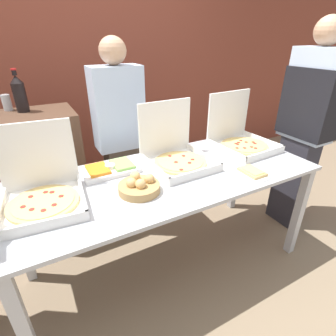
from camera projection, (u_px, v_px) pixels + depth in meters
name	position (u px, v px, depth m)	size (l,w,h in m)	color
ground_plane	(168.00, 263.00, 2.14)	(16.00, 16.00, 0.00)	#847056
brick_wall_behind	(93.00, 62.00, 2.84)	(10.00, 0.06, 2.80)	brown
buffet_table	(168.00, 187.00, 1.82)	(2.07, 0.85, 0.82)	#B7BABF
pizza_box_near_right	(241.00, 138.00, 2.17)	(0.46, 0.47, 0.43)	white
pizza_box_far_right	(176.00, 154.00, 1.89)	(0.44, 0.45, 0.43)	white
pizza_box_near_left	(42.00, 191.00, 1.44)	(0.46, 0.48, 0.42)	white
paper_plate_front_center	(252.00, 172.00, 1.78)	(0.25, 0.25, 0.03)	white
veggie_tray	(110.00, 169.00, 1.80)	(0.38, 0.23, 0.05)	white
bread_basket	(139.00, 186.00, 1.57)	(0.25, 0.25, 0.10)	tan
sideboard_podium	(50.00, 176.00, 2.29)	(0.56, 0.50, 1.13)	#4C3323
soda_bottle	(19.00, 93.00, 1.99)	(0.09, 0.09, 0.32)	black
soda_can_silver	(7.00, 103.00, 2.06)	(0.07, 0.07, 0.12)	silver
person_guest_plaid	(120.00, 139.00, 2.25)	(0.40, 0.22, 1.67)	#473D33
person_server_vest	(307.00, 121.00, 2.21)	(0.24, 0.42, 1.80)	#2D2D38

